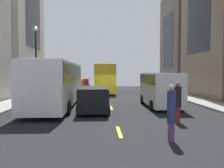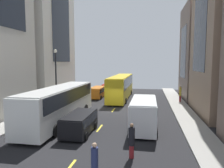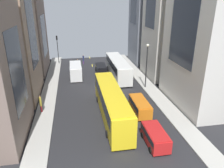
{
  "view_description": "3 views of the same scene",
  "coord_description": "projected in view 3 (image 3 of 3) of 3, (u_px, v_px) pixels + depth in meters",
  "views": [
    {
      "loc": [
        -0.84,
        -24.05,
        2.57
      ],
      "look_at": [
        0.5,
        1.53,
        1.36
      ],
      "focal_mm": 37.54,
      "sensor_mm": 36.0,
      "label": 1
    },
    {
      "loc": [
        4.14,
        -24.1,
        5.63
      ],
      "look_at": [
        -0.96,
        4.46,
        2.68
      ],
      "focal_mm": 33.55,
      "sensor_mm": 36.0,
      "label": 2
    },
    {
      "loc": [
        3.97,
        32.07,
        13.74
      ],
      "look_at": [
        -0.95,
        5.11,
        2.95
      ],
      "focal_mm": 34.74,
      "sensor_mm": 36.0,
      "label": 3
    }
  ],
  "objects": [
    {
      "name": "delivery_van_white",
      "position": [
        76.0,
        70.0,
        39.9
      ],
      "size": [
        2.25,
        5.79,
        2.58
      ],
      "color": "white",
      "rests_on": "ground"
    },
    {
      "name": "sidewalk_east",
      "position": [
        49.0,
        93.0,
        33.68
      ],
      "size": [
        2.31,
        44.0,
        0.15
      ],
      "primitive_type": "cube",
      "color": "#9E9B93",
      "rests_on": "ground"
    },
    {
      "name": "lane_stripe_4",
      "position": [
        108.0,
        110.0,
        28.64
      ],
      "size": [
        0.16,
        2.0,
        0.01
      ],
      "primitive_type": "cube",
      "color": "yellow",
      "rests_on": "ground"
    },
    {
      "name": "streetcar_yellow",
      "position": [
        111.0,
        101.0,
        26.43
      ],
      "size": [
        2.7,
        13.85,
        3.59
      ],
      "color": "yellow",
      "rests_on": "ground"
    },
    {
      "name": "lane_stripe_0",
      "position": [
        90.0,
        58.0,
        54.27
      ],
      "size": [
        0.16,
        2.0,
        0.01
      ],
      "primitive_type": "cube",
      "color": "yellow",
      "rests_on": "ground"
    },
    {
      "name": "car_orange_1",
      "position": [
        140.0,
        105.0,
        27.76
      ],
      "size": [
        1.96,
        4.71,
        1.74
      ],
      "color": "orange",
      "rests_on": "ground"
    },
    {
      "name": "lane_stripe_2",
      "position": [
        96.0,
        76.0,
        41.45
      ],
      "size": [
        0.16,
        2.0,
        0.01
      ],
      "primitive_type": "cube",
      "color": "yellow",
      "rests_on": "ground"
    },
    {
      "name": "pedestrian_crossing_near",
      "position": [
        83.0,
        59.0,
        48.54
      ],
      "size": [
        0.32,
        0.32,
        2.14
      ],
      "rotation": [
        0.0,
        0.0,
        6.26
      ],
      "color": "#593372",
      "rests_on": "ground"
    },
    {
      "name": "lane_stripe_3",
      "position": [
        101.0,
        90.0,
        35.04
      ],
      "size": [
        0.16,
        2.0,
        0.01
      ],
      "primitive_type": "cube",
      "color": "yellow",
      "rests_on": "ground"
    },
    {
      "name": "lane_stripe_1",
      "position": [
        92.0,
        66.0,
        47.86
      ],
      "size": [
        0.16,
        2.0,
        0.01
      ],
      "primitive_type": "cube",
      "color": "yellow",
      "rests_on": "ground"
    },
    {
      "name": "sidewalk_west",
      "position": [
        148.0,
        86.0,
        36.36
      ],
      "size": [
        2.31,
        44.0,
        0.15
      ],
      "primitive_type": "cube",
      "color": "#9E9B93",
      "rests_on": "ground"
    },
    {
      "name": "traffic_light_near_corner",
      "position": [
        57.0,
        44.0,
        47.55
      ],
      "size": [
        0.32,
        0.44,
        6.15
      ],
      "color": "black",
      "rests_on": "ground"
    },
    {
      "name": "car_black_0",
      "position": [
        101.0,
        68.0,
        42.76
      ],
      "size": [
        2.05,
        4.3,
        1.62
      ],
      "color": "black",
      "rests_on": "ground"
    },
    {
      "name": "lane_stripe_5",
      "position": [
        118.0,
        142.0,
        22.23
      ],
      "size": [
        0.16,
        2.0,
        0.01
      ],
      "primitive_type": "cube",
      "color": "yellow",
      "rests_on": "ground"
    },
    {
      "name": "streetlamp_near",
      "position": [
        147.0,
        61.0,
        34.22
      ],
      "size": [
        0.44,
        0.44,
        7.14
      ],
      "color": "black",
      "rests_on": "ground"
    },
    {
      "name": "pedestrian_crossing_mid",
      "position": [
        78.0,
        64.0,
        45.26
      ],
      "size": [
        0.38,
        0.38,
        2.11
      ],
      "rotation": [
        0.0,
        0.0,
        3.97
      ],
      "color": "maroon",
      "rests_on": "ground"
    },
    {
      "name": "city_bus_white",
      "position": [
        118.0,
        66.0,
        40.38
      ],
      "size": [
        2.8,
        12.2,
        3.35
      ],
      "color": "silver",
      "rests_on": "ground"
    },
    {
      "name": "pedestrian_waiting_curb",
      "position": [
        41.0,
        103.0,
        27.52
      ],
      "size": [
        0.31,
        0.31,
        2.28
      ],
      "rotation": [
        0.0,
        0.0,
        1.56
      ],
      "color": "maroon",
      "rests_on": "ground"
    },
    {
      "name": "building_east_1",
      "position": [
        4.0,
        26.0,
        29.02
      ],
      "size": [
        7.02,
        10.13,
        20.77
      ],
      "color": "#937760",
      "rests_on": "ground"
    },
    {
      "name": "building_east_0",
      "position": [
        27.0,
        36.0,
        41.99
      ],
      "size": [
        6.58,
        11.51,
        14.08
      ],
      "color": "#7A665B",
      "rests_on": "ground"
    },
    {
      "name": "building_west_2",
      "position": [
        224.0,
        6.0,
        26.25
      ],
      "size": [
        10.02,
        11.47,
        25.78
      ],
      "color": "beige",
      "rests_on": "ground"
    },
    {
      "name": "ground_plane",
      "position": [
        101.0,
        90.0,
        35.05
      ],
      "size": [
        42.4,
        42.4,
        0.0
      ],
      "primitive_type": "plane",
      "color": "black"
    },
    {
      "name": "car_red_2",
      "position": [
        155.0,
        136.0,
        21.66
      ],
      "size": [
        1.97,
        4.0,
        1.63
      ],
      "color": "red",
      "rests_on": "ground"
    }
  ]
}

